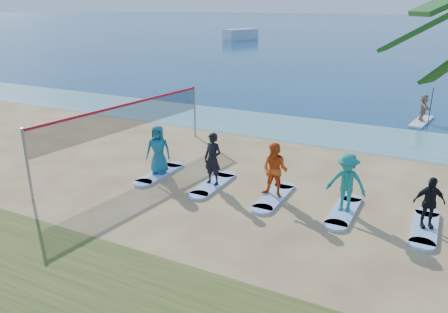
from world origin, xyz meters
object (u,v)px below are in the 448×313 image
at_px(student_0, 158,150).
at_px(student_1, 213,159).
at_px(boat_offshore_a, 241,40).
at_px(student_2, 275,170).
at_px(surfboard_1, 213,185).
at_px(surfboard_4, 425,228).
at_px(student_4, 429,202).
at_px(surfboard_2, 274,197).
at_px(volleyball_net, 127,117).
at_px(surfboard_0, 160,174).
at_px(student_3, 347,183).
at_px(paddleboarder, 423,108).
at_px(surfboard_3, 344,211).
at_px(paddleboard, 421,122).

height_order(student_0, student_1, student_1).
distance_m(boat_offshore_a, student_0, 67.28).
bearing_deg(student_2, surfboard_1, -178.68).
xyz_separation_m(surfboard_4, student_4, (0.00, 0.00, 0.82)).
relative_size(boat_offshore_a, surfboard_2, 3.12).
distance_m(volleyball_net, student_0, 2.25).
bearing_deg(surfboard_0, student_4, 0.00).
xyz_separation_m(boat_offshore_a, surfboard_4, (35.20, -62.12, 0.04)).
bearing_deg(surfboard_2, student_3, 0.00).
bearing_deg(student_0, volleyball_net, 140.31).
xyz_separation_m(boat_offshore_a, surfboard_0, (25.81, -62.12, 0.04)).
bearing_deg(paddleboarder, student_3, 159.27).
bearing_deg(student_3, student_2, -178.10).
bearing_deg(surfboard_4, surfboard_3, 180.00).
xyz_separation_m(surfboard_2, surfboard_4, (4.69, 0.00, 0.00)).
distance_m(student_0, surfboard_2, 4.79).
distance_m(volleyball_net, boat_offshore_a, 65.96).
bearing_deg(surfboard_2, student_0, 180.00).
bearing_deg(student_2, student_0, -178.68).
xyz_separation_m(paddleboarder, surfboard_1, (-6.00, -13.11, -0.80)).
xyz_separation_m(surfboard_0, surfboard_1, (2.35, 0.00, 0.00)).
relative_size(paddleboarder, student_2, 0.79).
distance_m(paddleboard, student_2, 13.64).
relative_size(paddleboard, surfboard_0, 1.36).
height_order(paddleboard, student_0, student_0).
relative_size(surfboard_2, student_4, 1.43).
bearing_deg(student_4, surfboard_3, 156.70).
bearing_deg(surfboard_1, student_1, 0.00).
height_order(surfboard_2, student_4, student_4).
bearing_deg(volleyball_net, surfboard_2, -5.57).
distance_m(surfboard_1, student_3, 4.79).
bearing_deg(surfboard_0, student_3, 0.00).
height_order(paddleboarder, surfboard_4, paddleboarder).
relative_size(student_0, student_1, 0.99).
xyz_separation_m(volleyball_net, surfboard_0, (1.96, -0.65, -1.86)).
distance_m(volleyball_net, surfboard_2, 6.94).
height_order(paddleboarder, student_3, student_3).
bearing_deg(surfboard_4, student_2, 180.00).
relative_size(student_1, surfboard_2, 0.86).
bearing_deg(student_2, volleyball_net, 175.76).
height_order(boat_offshore_a, surfboard_4, boat_offshore_a).
distance_m(volleyball_net, paddleboarder, 16.20).
relative_size(paddleboard, surfboard_1, 1.36).
xyz_separation_m(volleyball_net, student_2, (6.65, -0.65, -0.89)).
bearing_deg(paddleboard, student_3, -87.28).
bearing_deg(paddleboard, student_2, -97.16).
xyz_separation_m(surfboard_1, surfboard_2, (2.35, 0.00, 0.00)).
bearing_deg(volleyball_net, surfboard_3, -4.12).
bearing_deg(surfboard_2, surfboard_1, 180.00).
height_order(surfboard_1, surfboard_2, same).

